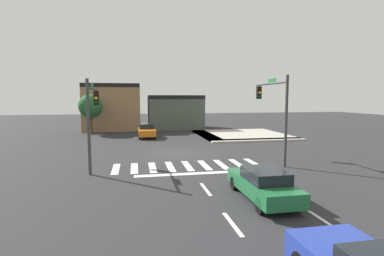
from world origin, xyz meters
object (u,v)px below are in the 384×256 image
Objects in this scene: traffic_signal_southwest at (92,109)px; roadside_tree at (91,106)px; car_green at (263,184)px; car_orange at (147,131)px; traffic_signal_southeast at (273,104)px.

traffic_signal_southwest is 18.15m from roadside_tree.
roadside_tree is (-2.65, 17.95, -0.33)m from traffic_signal_southwest.
roadside_tree is (-10.58, 25.37, 2.67)m from car_green.
car_green is at bearing 10.97° from car_orange.
traffic_signal_southeast is (11.86, -0.17, 0.29)m from traffic_signal_southwest.
traffic_signal_southeast reaches higher than car_green.
car_green is 27.62m from roadside_tree.
car_green is at bearing -133.12° from traffic_signal_southwest.
car_green is 0.93× the size of roadside_tree.
roadside_tree is (-6.44, 4.02, 2.60)m from car_orange.
roadside_tree is (-14.51, 18.12, -0.62)m from traffic_signal_southeast.
roadside_tree is at bearing 8.40° from traffic_signal_southwest.
traffic_signal_southwest is 1.13× the size of roadside_tree.
traffic_signal_southeast is 1.29× the size of car_green.
traffic_signal_southwest is at bearing 46.88° from car_green.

